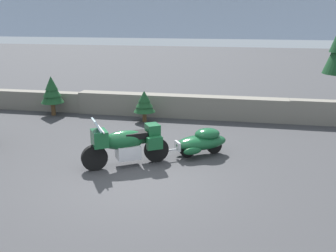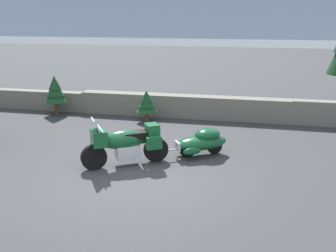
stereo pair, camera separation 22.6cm
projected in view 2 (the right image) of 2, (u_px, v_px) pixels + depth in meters
name	position (u px, v px, depth m)	size (l,w,h in m)	color
ground_plane	(137.00, 179.00, 9.30)	(80.00, 80.00, 0.00)	#38383A
stone_guard_wall	(187.00, 107.00, 14.76)	(24.00, 0.59, 0.87)	slate
touring_motorcycle	(125.00, 143.00, 9.96)	(2.02, 1.47, 1.33)	black
car_shaped_trailer	(202.00, 141.00, 10.74)	(2.05, 1.49, 0.76)	black
pine_sapling_near	(146.00, 102.00, 14.09)	(0.80, 0.80, 1.15)	brown
pine_sapling_farther	(55.00, 90.00, 15.03)	(0.88, 0.88, 1.53)	brown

